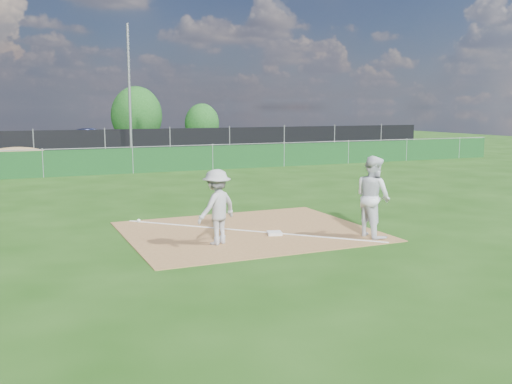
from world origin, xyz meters
The scene contains 16 objects.
ground centered at (0.00, 10.00, 0.00)m, with size 90.00×90.00×0.00m, color #183F0D.
infield_dirt centered at (0.00, 1.00, 0.01)m, with size 6.00×5.00×0.02m, color brown.
foul_line centered at (0.00, 1.00, 0.03)m, with size 0.08×7.00×0.01m, color white.
green_fence centered at (0.00, 15.00, 0.60)m, with size 44.00×0.05×1.20m, color #0F3916.
dirt_mound centered at (-5.00, 18.50, 0.58)m, with size 3.38×2.60×1.17m, color olive.
black_fence centered at (0.00, 23.00, 0.90)m, with size 46.00×0.04×1.80m, color black.
parking_lot centered at (0.00, 28.00, 0.01)m, with size 46.00×9.00×0.01m, color black.
light_pole centered at (1.50, 22.70, 4.00)m, with size 0.16×0.16×8.00m, color slate.
first_base centered at (0.43, 0.35, 0.06)m, with size 0.34×0.34×0.07m, color silver.
play_at_first centered at (-1.18, 0.03, 0.87)m, with size 2.43×1.07×1.71m.
runner centered at (2.53, -0.73, 0.98)m, with size 0.96×0.75×1.97m, color silver.
car_left centered at (-4.93, 27.41, 0.85)m, with size 1.98×4.92×1.68m, color #A6A8AD.
car_mid centered at (0.16, 27.85, 0.85)m, with size 1.78×5.10×1.68m, color black.
car_right centered at (3.59, 26.99, 0.72)m, with size 1.99×4.89×1.42m, color black.
tree_mid centered at (4.25, 33.83, 2.46)m, with size 4.02×4.02×4.77m.
tree_right centered at (9.91, 34.41, 1.77)m, with size 2.90×2.90×3.44m.
Camera 1 is at (-5.48, -11.95, 3.11)m, focal length 40.00 mm.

